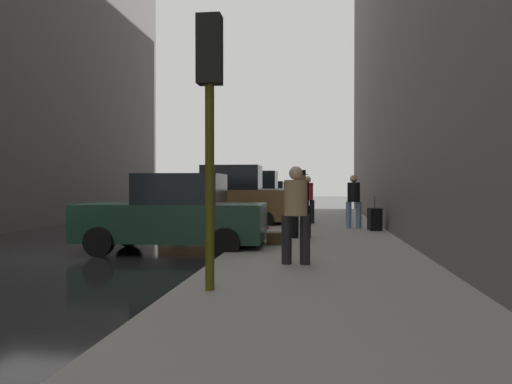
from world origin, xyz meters
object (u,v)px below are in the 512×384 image
parked_dark_green_sedan (175,215)px  pedestrian_in_jeans (354,199)px  parked_bronze_suv (228,199)px  parked_blue_sedan (275,194)px  parked_gray_coupe (281,193)px  parked_red_hatchback (266,196)px  parked_white_van (253,195)px  traffic_light (210,91)px  pedestrian_in_red_jacket (308,197)px  fire_hydrant (261,225)px  pedestrian_with_fedora (301,200)px  duffel_bag (274,238)px  rolling_suitcase (375,219)px  pedestrian_in_tan_coat (296,210)px

parked_dark_green_sedan → pedestrian_in_jeans: bearing=49.5°
parked_bronze_suv → parked_blue_sedan: (0.00, 19.66, -0.18)m
parked_gray_coupe → parked_blue_sedan: bearing=-90.0°
parked_red_hatchback → parked_white_van: bearing=-90.0°
parked_blue_sedan → traffic_light: size_ratio=1.17×
traffic_light → pedestrian_in_red_jacket: bearing=85.0°
parked_bronze_suv → parked_gray_coupe: size_ratio=1.09×
fire_hydrant → traffic_light: 6.68m
parked_white_van → pedestrian_with_fedora: bearing=-76.6°
parked_dark_green_sedan → duffel_bag: size_ratio=9.64×
parked_red_hatchback → parked_gray_coupe: bearing=90.0°
parked_bronze_suv → pedestrian_with_fedora: parked_bronze_suv is taller
rolling_suitcase → duffel_bag: rolling_suitcase is taller
parked_white_van → pedestrian_in_red_jacket: size_ratio=2.70×
parked_blue_sedan → pedestrian_in_red_jacket: (2.89, -19.41, 0.26)m
parked_blue_sedan → pedestrian_in_tan_coat: (2.88, -28.82, 0.26)m
pedestrian_in_tan_coat → duffel_bag: (-0.63, 2.89, -0.81)m
pedestrian_in_tan_coat → parked_white_van: bearing=100.0°
parked_dark_green_sedan → pedestrian_in_tan_coat: 3.75m
parked_blue_sedan → pedestrian_with_fedora: size_ratio=2.37×
fire_hydrant → pedestrian_in_jeans: bearing=53.7°
pedestrian_with_fedora → duffel_bag: size_ratio=4.04×
parked_blue_sedan → pedestrian_in_tan_coat: size_ratio=2.46×
parked_dark_green_sedan → traffic_light: size_ratio=1.18×
parked_dark_green_sedan → pedestrian_with_fedora: (2.83, 1.97, 0.29)m
rolling_suitcase → parked_red_hatchback: bearing=107.9°
rolling_suitcase → parked_blue_sedan: bearing=102.8°
parked_white_van → duffel_bag: parked_white_van is taller
parked_bronze_suv → duffel_bag: bearing=-70.3°
pedestrian_in_tan_coat → parked_bronze_suv: bearing=107.4°
fire_hydrant → parked_white_van: bearing=98.4°
fire_hydrant → traffic_light: size_ratio=0.20×
pedestrian_in_red_jacket → pedestrian_with_fedora: bearing=-90.6°
parked_white_van → parked_gray_coupe: bearing=90.0°
parked_gray_coupe → pedestrian_with_fedora: pedestrian_with_fedora is taller
pedestrian_in_tan_coat → parked_dark_green_sedan: bearing=140.4°
parked_white_van → fire_hydrant: size_ratio=6.57×
traffic_light → rolling_suitcase: bearing=71.1°
parked_white_van → parked_red_hatchback: 6.11m
traffic_light → duffel_bag: traffic_light is taller
parked_gray_coupe → fire_hydrant: bearing=-86.7°
fire_hydrant → pedestrian_in_jeans: 4.42m
fire_hydrant → pedestrian_with_fedora: bearing=19.2°
traffic_light → pedestrian_in_tan_coat: 3.01m
traffic_light → pedestrian_in_tan_coat: size_ratio=2.11×
parked_blue_sedan → pedestrian_in_red_jacket: pedestrian_in_red_jacket is taller
fire_hydrant → parked_bronze_suv: bearing=109.3°
pedestrian_in_red_jacket → pedestrian_with_fedora: pedestrian_with_fedora is taller
pedestrian_in_jeans → rolling_suitcase: 1.07m
pedestrian_in_tan_coat → pedestrian_in_red_jacket: same height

